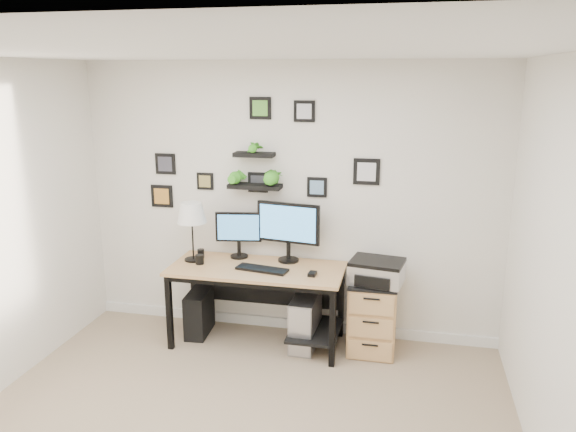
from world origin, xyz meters
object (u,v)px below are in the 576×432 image
(table_lamp, at_px, (192,214))
(mug, at_px, (200,259))
(pc_tower_black, at_px, (199,313))
(pc_tower_grey, at_px, (305,322))
(printer, at_px, (377,271))
(monitor_left, at_px, (239,231))
(monitor_right, at_px, (288,227))
(desk, at_px, (262,279))
(file_cabinet, at_px, (373,315))

(table_lamp, relative_size, mug, 6.34)
(pc_tower_black, distance_m, pc_tower_grey, 1.06)
(table_lamp, distance_m, printer, 1.78)
(monitor_left, bearing_deg, monitor_right, -1.56)
(desk, relative_size, printer, 3.17)
(monitor_left, distance_m, pc_tower_black, 0.90)
(monitor_right, relative_size, file_cabinet, 0.91)
(monitor_left, distance_m, mug, 0.46)
(printer, bearing_deg, pc_tower_black, 179.72)
(monitor_left, relative_size, monitor_right, 0.74)
(desk, xyz_separation_m, mug, (-0.58, -0.06, 0.17))
(pc_tower_grey, xyz_separation_m, file_cabinet, (0.61, 0.08, 0.09))
(pc_tower_grey, bearing_deg, printer, 3.14)
(desk, height_order, monitor_left, monitor_left)
(table_lamp, xyz_separation_m, pc_tower_grey, (1.10, -0.04, -0.96))
(table_lamp, xyz_separation_m, pc_tower_black, (0.03, -0.00, -0.99))
(mug, bearing_deg, pc_tower_grey, 2.60)
(pc_tower_black, relative_size, file_cabinet, 0.64)
(monitor_left, height_order, monitor_right, monitor_right)
(mug, xyz_separation_m, pc_tower_black, (-0.06, 0.09, -0.58))
(monitor_right, distance_m, pc_tower_grey, 0.89)
(pc_tower_grey, bearing_deg, table_lamp, 177.73)
(pc_tower_black, height_order, pc_tower_grey, pc_tower_grey)
(monitor_left, xyz_separation_m, printer, (1.33, -0.18, -0.24))
(monitor_left, distance_m, file_cabinet, 1.48)
(table_lamp, bearing_deg, file_cabinet, 1.07)
(mug, bearing_deg, printer, 2.81)
(monitor_right, bearing_deg, table_lamp, -169.62)
(monitor_right, bearing_deg, desk, -138.16)
(monitor_right, xyz_separation_m, table_lamp, (-0.89, -0.16, 0.12))
(desk, distance_m, mug, 0.61)
(pc_tower_black, xyz_separation_m, printer, (1.70, -0.01, 0.56))
(mug, xyz_separation_m, file_cabinet, (1.61, 0.12, -0.46))
(monitor_left, height_order, pc_tower_black, monitor_left)
(pc_tower_black, xyz_separation_m, pc_tower_grey, (1.06, -0.04, 0.03))
(monitor_right, bearing_deg, pc_tower_black, -169.20)
(monitor_right, bearing_deg, file_cabinet, -9.06)
(monitor_left, distance_m, monitor_right, 0.50)
(table_lamp, bearing_deg, pc_tower_black, -0.47)
(mug, bearing_deg, monitor_left, 41.30)
(printer, bearing_deg, pc_tower_grey, -176.86)
(monitor_left, xyz_separation_m, pc_tower_grey, (0.70, -0.22, -0.77))
(monitor_right, distance_m, printer, 0.91)
(pc_tower_black, xyz_separation_m, file_cabinet, (1.67, 0.03, 0.12))
(table_lamp, distance_m, file_cabinet, 1.92)
(pc_tower_grey, bearing_deg, monitor_left, 162.52)
(monitor_left, bearing_deg, pc_tower_black, -154.18)
(monitor_left, height_order, printer, monitor_left)
(desk, bearing_deg, monitor_left, 144.05)
(pc_tower_black, bearing_deg, file_cabinet, -3.06)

